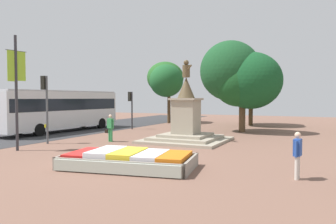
{
  "coord_description": "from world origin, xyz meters",
  "views": [
    {
      "loc": [
        7.76,
        -11.61,
        2.68
      ],
      "look_at": [
        0.94,
        2.83,
        1.99
      ],
      "focal_mm": 35.0,
      "sensor_mm": 36.0,
      "label": 1
    }
  ],
  "objects_px": {
    "statue_monument": "(186,124)",
    "pedestrian_with_handbag": "(110,126)",
    "city_bus": "(61,108)",
    "flower_planter": "(128,160)",
    "pedestrian_near_planter": "(297,152)",
    "traffic_light_far_corner": "(131,103)",
    "traffic_light_mid_block": "(45,97)",
    "banner_pole": "(16,88)"
  },
  "relations": [
    {
      "from": "statue_monument",
      "to": "pedestrian_with_handbag",
      "type": "height_order",
      "value": "statue_monument"
    },
    {
      "from": "statue_monument",
      "to": "city_bus",
      "type": "height_order",
      "value": "statue_monument"
    },
    {
      "from": "pedestrian_with_handbag",
      "to": "flower_planter",
      "type": "bearing_deg",
      "value": -49.77
    },
    {
      "from": "pedestrian_near_planter",
      "to": "statue_monument",
      "type": "bearing_deg",
      "value": 133.71
    },
    {
      "from": "flower_planter",
      "to": "pedestrian_near_planter",
      "type": "distance_m",
      "value": 6.08
    },
    {
      "from": "statue_monument",
      "to": "traffic_light_far_corner",
      "type": "relative_size",
      "value": 1.56
    },
    {
      "from": "flower_planter",
      "to": "traffic_light_mid_block",
      "type": "bearing_deg",
      "value": 155.45
    },
    {
      "from": "traffic_light_mid_block",
      "to": "pedestrian_with_handbag",
      "type": "xyz_separation_m",
      "value": [
        2.9,
        2.33,
        -1.77
      ]
    },
    {
      "from": "flower_planter",
      "to": "pedestrian_near_planter",
      "type": "xyz_separation_m",
      "value": [
        5.99,
        0.88,
        0.6
      ]
    },
    {
      "from": "traffic_light_mid_block",
      "to": "traffic_light_far_corner",
      "type": "distance_m",
      "value": 9.75
    },
    {
      "from": "traffic_light_mid_block",
      "to": "city_bus",
      "type": "relative_size",
      "value": 0.35
    },
    {
      "from": "traffic_light_far_corner",
      "to": "banner_pole",
      "type": "distance_m",
      "value": 12.3
    },
    {
      "from": "statue_monument",
      "to": "banner_pole",
      "type": "height_order",
      "value": "banner_pole"
    },
    {
      "from": "banner_pole",
      "to": "traffic_light_mid_block",
      "type": "bearing_deg",
      "value": 103.84
    },
    {
      "from": "flower_planter",
      "to": "traffic_light_mid_block",
      "type": "distance_m",
      "value": 9.05
    },
    {
      "from": "city_bus",
      "to": "pedestrian_near_planter",
      "type": "height_order",
      "value": "city_bus"
    },
    {
      "from": "banner_pole",
      "to": "city_bus",
      "type": "xyz_separation_m",
      "value": [
        -4.84,
        8.19,
        -1.3
      ]
    },
    {
      "from": "city_bus",
      "to": "pedestrian_with_handbag",
      "type": "xyz_separation_m",
      "value": [
        7.12,
        -3.36,
        -0.93
      ]
    },
    {
      "from": "traffic_light_far_corner",
      "to": "city_bus",
      "type": "relative_size",
      "value": 0.28
    },
    {
      "from": "statue_monument",
      "to": "traffic_light_mid_block",
      "type": "relative_size",
      "value": 1.26
    },
    {
      "from": "city_bus",
      "to": "pedestrian_near_planter",
      "type": "bearing_deg",
      "value": -24.9
    },
    {
      "from": "banner_pole",
      "to": "pedestrian_with_handbag",
      "type": "relative_size",
      "value": 3.49
    },
    {
      "from": "traffic_light_far_corner",
      "to": "banner_pole",
      "type": "relative_size",
      "value": 0.55
    },
    {
      "from": "traffic_light_mid_block",
      "to": "traffic_light_far_corner",
      "type": "bearing_deg",
      "value": 91.19
    },
    {
      "from": "pedestrian_with_handbag",
      "to": "traffic_light_mid_block",
      "type": "bearing_deg",
      "value": -141.21
    },
    {
      "from": "banner_pole",
      "to": "pedestrian_near_planter",
      "type": "height_order",
      "value": "banner_pole"
    },
    {
      "from": "banner_pole",
      "to": "traffic_light_far_corner",
      "type": "bearing_deg",
      "value": 93.83
    },
    {
      "from": "traffic_light_far_corner",
      "to": "pedestrian_with_handbag",
      "type": "bearing_deg",
      "value": -67.3
    },
    {
      "from": "traffic_light_far_corner",
      "to": "flower_planter",
      "type": "bearing_deg",
      "value": -58.66
    },
    {
      "from": "flower_planter",
      "to": "statue_monument",
      "type": "relative_size",
      "value": 1.07
    },
    {
      "from": "traffic_light_far_corner",
      "to": "statue_monument",
      "type": "bearing_deg",
      "value": -36.08
    },
    {
      "from": "flower_planter",
      "to": "pedestrian_with_handbag",
      "type": "height_order",
      "value": "pedestrian_with_handbag"
    },
    {
      "from": "traffic_light_mid_block",
      "to": "banner_pole",
      "type": "height_order",
      "value": "banner_pole"
    },
    {
      "from": "traffic_light_mid_block",
      "to": "traffic_light_far_corner",
      "type": "relative_size",
      "value": 1.24
    },
    {
      "from": "statue_monument",
      "to": "traffic_light_mid_block",
      "type": "xyz_separation_m",
      "value": [
        -7.04,
        -4.45,
        1.65
      ]
    },
    {
      "from": "flower_planter",
      "to": "pedestrian_with_handbag",
      "type": "distance_m",
      "value": 7.82
    },
    {
      "from": "traffic_light_far_corner",
      "to": "city_bus",
      "type": "height_order",
      "value": "city_bus"
    },
    {
      "from": "traffic_light_mid_block",
      "to": "traffic_light_far_corner",
      "type": "xyz_separation_m",
      "value": [
        -0.2,
        9.74,
        -0.46
      ]
    },
    {
      "from": "banner_pole",
      "to": "pedestrian_with_handbag",
      "type": "xyz_separation_m",
      "value": [
        2.28,
        4.84,
        -2.23
      ]
    },
    {
      "from": "banner_pole",
      "to": "pedestrian_near_planter",
      "type": "relative_size",
      "value": 3.71
    },
    {
      "from": "banner_pole",
      "to": "city_bus",
      "type": "relative_size",
      "value": 0.52
    },
    {
      "from": "statue_monument",
      "to": "pedestrian_near_planter",
      "type": "distance_m",
      "value": 9.95
    }
  ]
}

